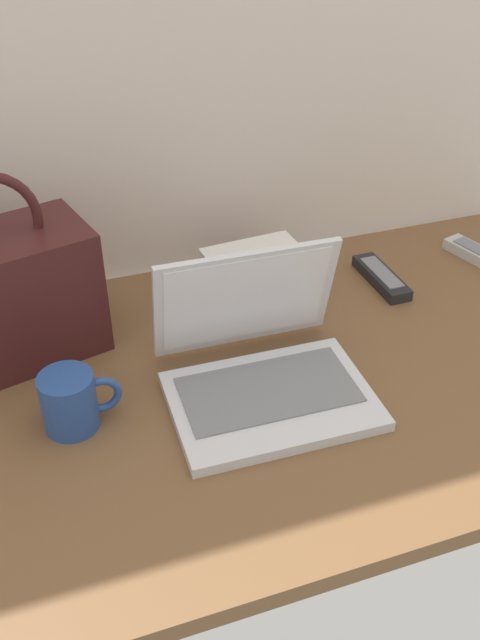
# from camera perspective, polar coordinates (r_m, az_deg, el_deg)

# --- Properties ---
(desk) EXTENTS (1.60, 0.76, 0.03)m
(desk) POSITION_cam_1_polar(r_m,az_deg,el_deg) (1.15, -1.25, -5.77)
(desk) COLOR brown
(desk) RESTS_ON ground
(laptop) EXTENTS (0.32, 0.28, 0.21)m
(laptop) POSITION_cam_1_polar(r_m,az_deg,el_deg) (1.10, 1.81, -3.63)
(laptop) COLOR silver
(laptop) RESTS_ON desk
(coffee_mug) EXTENTS (0.12, 0.08, 0.09)m
(coffee_mug) POSITION_cam_1_polar(r_m,az_deg,el_deg) (1.06, -13.56, -6.40)
(coffee_mug) COLOR #26478C
(coffee_mug) RESTS_ON desk
(remote_control_near) EXTENTS (0.05, 0.16, 0.02)m
(remote_control_near) POSITION_cam_1_polar(r_m,az_deg,el_deg) (1.41, 11.41, 3.42)
(remote_control_near) COLOR black
(remote_control_near) RESTS_ON desk
(remote_control_far) EXTENTS (0.09, 0.17, 0.02)m
(remote_control_far) POSITION_cam_1_polar(r_m,az_deg,el_deg) (1.53, 18.92, 4.97)
(remote_control_far) COLOR #B7B7B7
(remote_control_far) RESTS_ON desk
(handbag) EXTENTS (0.33, 0.23, 0.33)m
(handbag) POSITION_cam_1_polar(r_m,az_deg,el_deg) (1.19, -18.86, 1.75)
(handbag) COLOR #3F1919
(handbag) RESTS_ON desk
(book_stack) EXTENTS (0.21, 0.14, 0.09)m
(book_stack) POSITION_cam_1_polar(r_m,az_deg,el_deg) (1.33, 1.27, 3.78)
(book_stack) COLOR #3F7F4C
(book_stack) RESTS_ON desk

